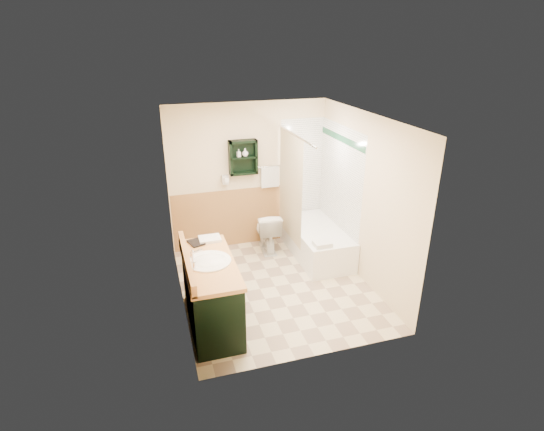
# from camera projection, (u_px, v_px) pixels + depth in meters

# --- Properties ---
(floor) EXTENTS (3.00, 3.00, 0.00)m
(floor) POSITION_uv_depth(u_px,v_px,m) (275.00, 286.00, 6.09)
(floor) COLOR beige
(floor) RESTS_ON ground
(back_wall) EXTENTS (2.60, 0.04, 2.40)m
(back_wall) POSITION_uv_depth(u_px,v_px,m) (248.00, 176.00, 6.96)
(back_wall) COLOR #FFEAC7
(back_wall) RESTS_ON ground
(left_wall) EXTENTS (0.04, 3.00, 2.40)m
(left_wall) POSITION_uv_depth(u_px,v_px,m) (174.00, 221.00, 5.27)
(left_wall) COLOR #FFEAC7
(left_wall) RESTS_ON ground
(right_wall) EXTENTS (0.04, 3.00, 2.40)m
(right_wall) POSITION_uv_depth(u_px,v_px,m) (365.00, 199.00, 5.97)
(right_wall) COLOR #FFEAC7
(right_wall) RESTS_ON ground
(ceiling) EXTENTS (2.60, 3.00, 0.04)m
(ceiling) POSITION_uv_depth(u_px,v_px,m) (276.00, 116.00, 5.14)
(ceiling) COLOR white
(ceiling) RESTS_ON back_wall
(wainscot_left) EXTENTS (2.98, 2.98, 1.00)m
(wainscot_left) POSITION_uv_depth(u_px,v_px,m) (182.00, 269.00, 5.55)
(wainscot_left) COLOR tan
(wainscot_left) RESTS_ON left_wall
(wainscot_back) EXTENTS (2.58, 2.58, 1.00)m
(wainscot_back) POSITION_uv_depth(u_px,v_px,m) (249.00, 216.00, 7.20)
(wainscot_back) COLOR tan
(wainscot_back) RESTS_ON back_wall
(mirror_frame) EXTENTS (1.30, 1.30, 1.00)m
(mirror_frame) POSITION_uv_depth(u_px,v_px,m) (181.00, 215.00, 4.68)
(mirror_frame) COLOR olive
(mirror_frame) RESTS_ON left_wall
(mirror_glass) EXTENTS (1.20, 1.20, 0.90)m
(mirror_glass) POSITION_uv_depth(u_px,v_px,m) (181.00, 214.00, 4.68)
(mirror_glass) COLOR white
(mirror_glass) RESTS_ON left_wall
(tile_right) EXTENTS (1.50, 1.50, 2.10)m
(tile_right) POSITION_uv_depth(u_px,v_px,m) (339.00, 192.00, 6.68)
(tile_right) COLOR white
(tile_right) RESTS_ON right_wall
(tile_back) EXTENTS (0.95, 0.95, 2.10)m
(tile_back) POSITION_uv_depth(u_px,v_px,m) (307.00, 180.00, 7.25)
(tile_back) COLOR white
(tile_back) RESTS_ON back_wall
(tile_accent) EXTENTS (1.50, 1.50, 0.10)m
(tile_accent) POSITION_uv_depth(u_px,v_px,m) (342.00, 139.00, 6.35)
(tile_accent) COLOR #164D2E
(tile_accent) RESTS_ON right_wall
(wall_shelf) EXTENTS (0.45, 0.15, 0.55)m
(wall_shelf) POSITION_uv_depth(u_px,v_px,m) (243.00, 157.00, 6.70)
(wall_shelf) COLOR black
(wall_shelf) RESTS_ON back_wall
(hair_dryer) EXTENTS (0.10, 0.24, 0.18)m
(hair_dryer) POSITION_uv_depth(u_px,v_px,m) (225.00, 180.00, 6.78)
(hair_dryer) COLOR silver
(hair_dryer) RESTS_ON back_wall
(towel_bar) EXTENTS (0.40, 0.06, 0.40)m
(towel_bar) POSITION_uv_depth(u_px,v_px,m) (270.00, 166.00, 6.93)
(towel_bar) COLOR white
(towel_bar) RESTS_ON back_wall
(curtain_rod) EXTENTS (0.03, 1.60, 0.03)m
(curtain_rod) POSITION_uv_depth(u_px,v_px,m) (295.00, 135.00, 6.11)
(curtain_rod) COLOR silver
(curtain_rod) RESTS_ON back_wall
(shower_curtain) EXTENTS (1.05, 1.05, 1.70)m
(shower_curtain) POSITION_uv_depth(u_px,v_px,m) (290.00, 187.00, 6.60)
(shower_curtain) COLOR #BBB08D
(shower_curtain) RESTS_ON curtain_rod
(vanity) EXTENTS (0.59, 1.38, 0.87)m
(vanity) POSITION_uv_depth(u_px,v_px,m) (211.00, 293.00, 5.15)
(vanity) COLOR black
(vanity) RESTS_ON ground
(bathtub) EXTENTS (0.73, 1.50, 0.49)m
(bathtub) POSITION_uv_depth(u_px,v_px,m) (317.00, 242.00, 6.87)
(bathtub) COLOR white
(bathtub) RESTS_ON ground
(toilet) EXTENTS (0.43, 0.71, 0.67)m
(toilet) POSITION_uv_depth(u_px,v_px,m) (267.00, 231.00, 7.02)
(toilet) COLOR white
(toilet) RESTS_ON ground
(counter_towel) EXTENTS (0.28, 0.22, 0.04)m
(counter_towel) POSITION_uv_depth(u_px,v_px,m) (210.00, 239.00, 5.50)
(counter_towel) COLOR white
(counter_towel) RESTS_ON vanity
(vanity_book) EXTENTS (0.17, 0.07, 0.23)m
(vanity_book) POSITION_uv_depth(u_px,v_px,m) (189.00, 237.00, 5.33)
(vanity_book) COLOR black
(vanity_book) RESTS_ON vanity
(tub_towel) EXTENTS (0.25, 0.21, 0.07)m
(tub_towel) POSITION_uv_depth(u_px,v_px,m) (322.00, 244.00, 6.18)
(tub_towel) COLOR white
(tub_towel) RESTS_ON bathtub
(soap_bottle_a) EXTENTS (0.08, 0.13, 0.06)m
(soap_bottle_a) POSITION_uv_depth(u_px,v_px,m) (239.00, 155.00, 6.66)
(soap_bottle_a) COLOR white
(soap_bottle_a) RESTS_ON wall_shelf
(soap_bottle_b) EXTENTS (0.14, 0.15, 0.10)m
(soap_bottle_b) POSITION_uv_depth(u_px,v_px,m) (245.00, 153.00, 6.68)
(soap_bottle_b) COLOR white
(soap_bottle_b) RESTS_ON wall_shelf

